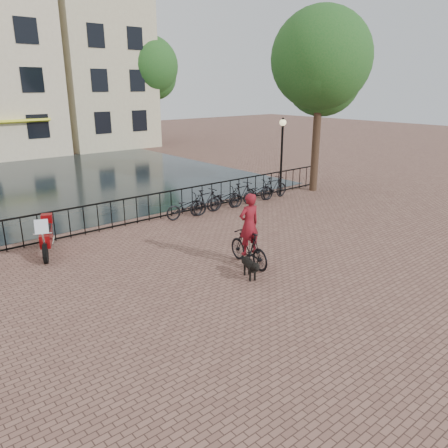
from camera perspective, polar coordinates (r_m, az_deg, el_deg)
ground at (r=10.59m, az=10.60°, el=-10.03°), size 100.00×100.00×0.00m
canal_water at (r=24.77m, az=-21.75°, el=5.09°), size 20.00×20.00×0.00m
railing at (r=16.28m, az=-11.33°, el=1.78°), size 20.00×0.05×1.02m
canal_house_right at (r=39.24m, az=-16.87°, el=19.58°), size 7.00×9.00×13.30m
tree_near_right at (r=21.17m, az=12.58°, el=20.28°), size 4.48×4.48×8.24m
tree_far_right at (r=38.16m, az=-9.81°, el=19.67°), size 4.76×4.76×8.76m
lamp_post at (r=19.98m, az=7.59°, el=10.37°), size 0.30×0.30×3.45m
cyclist at (r=12.12m, az=3.27°, el=-1.34°), size 0.82×1.83×2.44m
dog at (r=11.55m, az=3.39°, el=-5.66°), size 0.59×0.93×0.60m
motorcycle at (r=14.02m, az=-22.25°, el=-1.07°), size 1.15×1.93×1.36m
parked_bike_0 at (r=16.70m, az=-4.91°, el=2.28°), size 1.77×0.78×0.90m
parked_bike_1 at (r=17.23m, az=-2.33°, el=2.98°), size 1.69×0.58×1.00m
parked_bike_2 at (r=17.81m, az=0.10°, el=3.32°), size 1.77×0.79×0.90m
parked_bike_3 at (r=18.41m, az=2.38°, el=3.94°), size 1.71×0.67×1.00m
parked_bike_4 at (r=19.05m, az=4.50°, el=4.22°), size 1.73×0.64×0.90m
parked_bike_5 at (r=19.70m, az=6.50°, el=4.76°), size 1.68×0.53×1.00m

